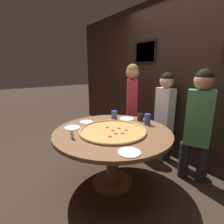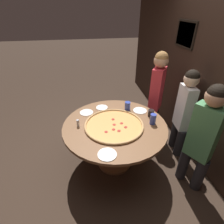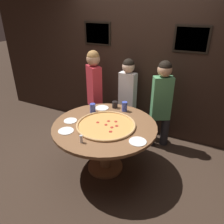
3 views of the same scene
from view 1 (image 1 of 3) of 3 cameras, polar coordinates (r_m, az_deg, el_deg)
ground_plane at (r=2.50m, az=0.17°, el=-22.16°), size 24.00×24.00×0.00m
back_wall at (r=2.95m, az=22.09°, el=9.88°), size 6.40×0.08×2.60m
dining_table at (r=2.20m, az=0.18°, el=-9.73°), size 1.43×1.43×0.74m
giant_pizza at (r=2.10m, az=0.24°, el=-6.09°), size 0.81×0.81×0.03m
drink_cup_far_left at (r=2.53m, az=0.75°, el=-1.15°), size 0.09×0.09×0.14m
drink_cup_far_right at (r=2.38m, az=11.49°, el=-2.33°), size 0.08×0.08×0.15m
drink_cup_beside_pizza at (r=2.54m, az=9.20°, el=-1.66°), size 0.09×0.09×0.10m
white_plate_beside_cup at (r=2.48m, az=-8.42°, el=-3.21°), size 0.19×0.19×0.01m
white_plate_left_side at (r=1.63m, az=5.64°, el=-12.94°), size 0.21×0.21×0.01m
white_plate_right_side at (r=2.29m, az=-12.84°, el=-4.95°), size 0.20×0.20×0.01m
white_plate_near_front at (r=2.61m, az=4.82°, el=-2.16°), size 0.21×0.21×0.01m
condiment_shaker at (r=1.95m, az=-12.93°, el=-7.08°), size 0.04×0.04×0.10m
diner_far_right at (r=2.46m, az=26.39°, el=-2.55°), size 0.39×0.30×1.47m
diner_far_left at (r=3.11m, az=6.45°, el=3.02°), size 0.39×0.34×1.54m
diner_side_left at (r=2.91m, az=16.74°, el=0.20°), size 0.36×0.21×1.41m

